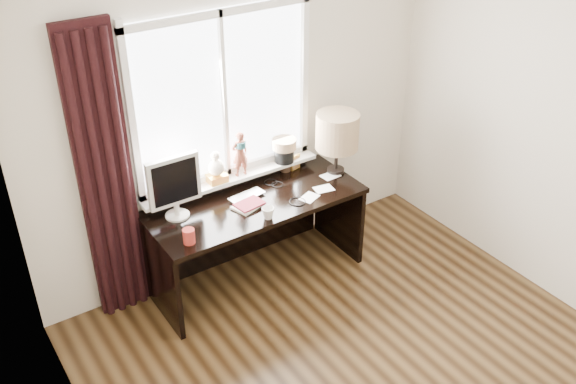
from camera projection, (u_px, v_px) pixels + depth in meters
ceiling at (452, 4)px, 2.86m from camera, size 3.50×4.00×0.00m
wall_back at (240, 115)px, 4.96m from camera, size 3.50×0.00×2.60m
wall_left at (117, 374)px, 2.71m from camera, size 0.00×4.00×2.60m
laptop at (247, 196)px, 4.97m from camera, size 0.31×0.22×0.02m
mug at (268, 213)px, 4.70m from camera, size 0.13×0.13×0.10m
red_cup at (189, 236)px, 4.43m from camera, size 0.08×0.08×0.11m
window at (225, 122)px, 4.85m from camera, size 1.52×0.22×1.40m
curtain at (106, 182)px, 4.45m from camera, size 0.38×0.09×2.25m
desk at (250, 221)px, 5.13m from camera, size 1.70×0.70×0.75m
monitor at (174, 184)px, 4.60m from camera, size 0.40×0.18×0.49m
notebook_stack at (248, 205)px, 4.85m from camera, size 0.26×0.22×0.03m
brush_holder at (285, 164)px, 5.31m from camera, size 0.09×0.09×0.25m
icon_frame at (295, 162)px, 5.32m from camera, size 0.10×0.04×0.13m
table_lamp at (337, 132)px, 5.13m from camera, size 0.35×0.35×0.52m
loose_papers at (321, 187)px, 5.10m from camera, size 0.51×0.32×0.00m
desk_cables at (284, 191)px, 5.05m from camera, size 0.17×0.51×0.01m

